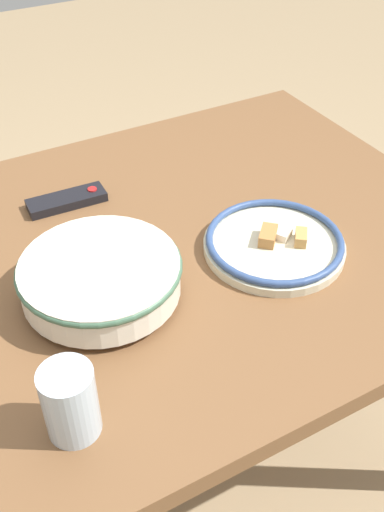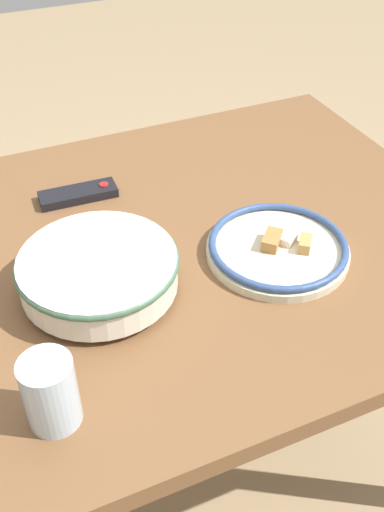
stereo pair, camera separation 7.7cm
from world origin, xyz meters
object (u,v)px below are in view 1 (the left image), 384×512
noodle_bowl (100,277)px  tv_remote (67,200)px  drinking_glass (70,402)px  food_plate (274,243)px

noodle_bowl → tv_remote: bearing=82.0°
noodle_bowl → tv_remote: size_ratio=1.70×
noodle_bowl → tv_remote: 0.31m
noodle_bowl → drinking_glass: 0.28m
noodle_bowl → food_plate: size_ratio=1.05×
noodle_bowl → drinking_glass: size_ratio=2.43×
food_plate → tv_remote: bearing=131.1°
noodle_bowl → food_plate: noodle_bowl is taller
tv_remote → drinking_glass: 0.57m
food_plate → drinking_glass: 0.52m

